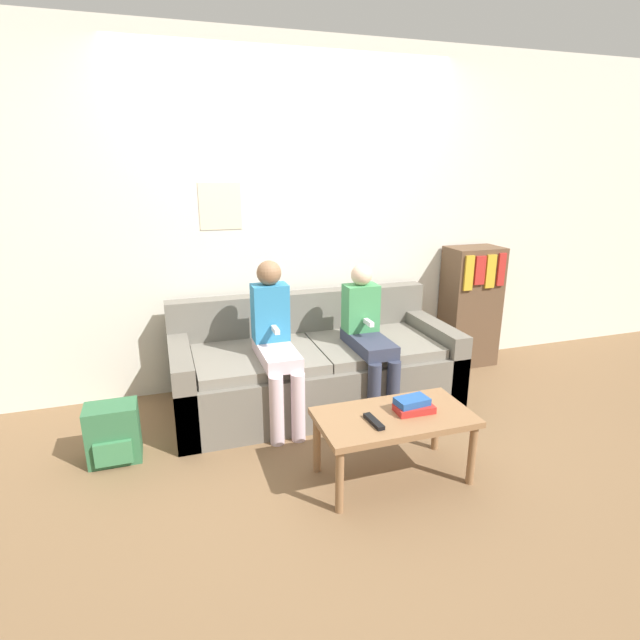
# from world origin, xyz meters

# --- Properties ---
(ground_plane) EXTENTS (10.00, 10.00, 0.00)m
(ground_plane) POSITION_xyz_m (0.00, 0.00, 0.00)
(ground_plane) COLOR brown
(wall_back) EXTENTS (8.00, 0.06, 2.60)m
(wall_back) POSITION_xyz_m (-0.00, 1.08, 1.30)
(wall_back) COLOR silver
(wall_back) RESTS_ON ground_plane
(couch) EXTENTS (2.03, 0.87, 0.77)m
(couch) POSITION_xyz_m (0.00, 0.55, 0.27)
(couch) COLOR #6B665B
(couch) RESTS_ON ground_plane
(coffee_table) EXTENTS (0.86, 0.46, 0.39)m
(coffee_table) POSITION_xyz_m (0.13, -0.50, 0.34)
(coffee_table) COLOR #8E6642
(coffee_table) RESTS_ON ground_plane
(person_left) EXTENTS (0.24, 0.59, 1.10)m
(person_left) POSITION_xyz_m (-0.33, 0.35, 0.61)
(person_left) COLOR silver
(person_left) RESTS_ON ground_plane
(person_right) EXTENTS (0.24, 0.59, 1.04)m
(person_right) POSITION_xyz_m (0.33, 0.34, 0.57)
(person_right) COLOR #33384C
(person_right) RESTS_ON ground_plane
(tv_remote) EXTENTS (0.05, 0.17, 0.02)m
(tv_remote) POSITION_xyz_m (-0.01, -0.55, 0.41)
(tv_remote) COLOR black
(tv_remote) RESTS_ON coffee_table
(book_stack) EXTENTS (0.21, 0.14, 0.08)m
(book_stack) POSITION_xyz_m (0.25, -0.50, 0.43)
(book_stack) COLOR red
(book_stack) RESTS_ON coffee_table
(bookshelf) EXTENTS (0.46, 0.33, 1.04)m
(bookshelf) POSITION_xyz_m (1.53, 0.87, 0.52)
(bookshelf) COLOR brown
(bookshelf) RESTS_ON ground_plane
(backpack) EXTENTS (0.30, 0.23, 0.36)m
(backpack) POSITION_xyz_m (-1.37, 0.18, 0.17)
(backpack) COLOR #336B42
(backpack) RESTS_ON ground_plane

